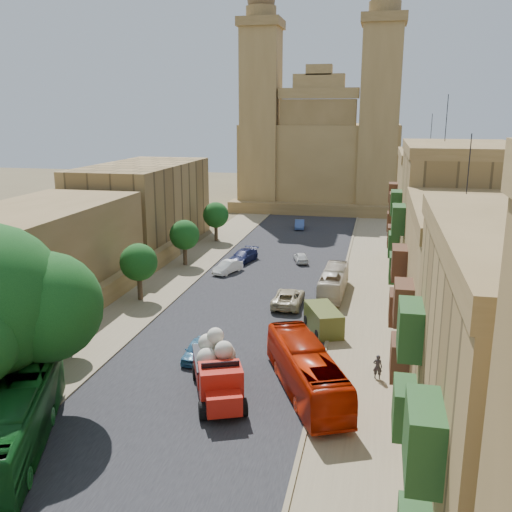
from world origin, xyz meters
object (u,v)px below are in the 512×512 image
at_px(car_dkblue, 243,256).
at_px(car_white_b, 301,257).
at_px(street_tree_b, 139,262).
at_px(olive_pickup, 323,320).
at_px(street_tree_a, 66,309).
at_px(red_truck, 218,369).
at_px(pedestrian_a, 378,367).
at_px(car_blue_a, 198,350).
at_px(pedestrian_c, 326,384).
at_px(bus_green_north, 14,422).
at_px(church, 321,151).
at_px(street_tree_c, 184,235).
at_px(street_tree_d, 216,215).
at_px(bus_cream_east, 334,282).
at_px(bus_red_east, 306,370).
at_px(car_white_a, 228,267).
at_px(car_blue_b, 300,224).
at_px(car_cream, 288,298).

height_order(car_dkblue, car_white_b, car_dkblue).
height_order(street_tree_b, olive_pickup, street_tree_b).
relative_size(street_tree_a, red_truck, 0.71).
bearing_deg(red_truck, car_dkblue, 100.77).
bearing_deg(pedestrian_a, car_blue_a, 6.02).
relative_size(olive_pickup, car_dkblue, 1.02).
relative_size(street_tree_a, car_blue_a, 1.34).
xyz_separation_m(olive_pickup, car_white_b, (-4.43, 19.71, -0.32)).
xyz_separation_m(street_tree_a, pedestrian_c, (17.72, -2.52, -2.33)).
height_order(olive_pickup, car_blue_a, olive_pickup).
relative_size(olive_pickup, bus_green_north, 0.42).
relative_size(church, pedestrian_a, 22.99).
bearing_deg(street_tree_c, street_tree_b, -90.00).
relative_size(car_white_b, pedestrian_c, 1.74).
xyz_separation_m(street_tree_a, street_tree_d, (0.00, 36.00, 0.08)).
relative_size(bus_green_north, pedestrian_c, 6.04).
bearing_deg(street_tree_a, bus_cream_east, 45.94).
relative_size(street_tree_d, bus_cream_east, 0.59).
xyz_separation_m(street_tree_d, bus_green_north, (3.50, -46.97, -1.76)).
bearing_deg(car_dkblue, red_truck, -66.24).
distance_m(street_tree_a, car_dkblue, 27.26).
xyz_separation_m(street_tree_d, bus_red_east, (16.50, -38.06, -1.92)).
relative_size(street_tree_b, bus_green_north, 0.44).
distance_m(church, bus_green_north, 78.25).
relative_size(bus_green_north, bus_red_east, 1.11).
height_order(street_tree_c, car_white_a, street_tree_c).
relative_size(red_truck, pedestrian_a, 4.39).
distance_m(church, car_dkblue, 41.29).
bearing_deg(car_blue_a, car_dkblue, 95.88).
bearing_deg(pedestrian_a, car_dkblue, -52.05).
bearing_deg(church, street_tree_d, -108.09).
height_order(car_blue_a, car_dkblue, car_dkblue).
height_order(street_tree_b, street_tree_d, street_tree_b).
relative_size(street_tree_b, red_truck, 0.73).
bearing_deg(street_tree_b, bus_red_east, -40.44).
bearing_deg(car_white_b, car_blue_b, -98.19).
height_order(church, red_truck, church).
bearing_deg(pedestrian_c, street_tree_b, -122.25).
distance_m(street_tree_c, car_white_b, 12.92).
relative_size(church, car_dkblue, 7.73).
height_order(bus_red_east, bus_cream_east, bus_red_east).
bearing_deg(bus_red_east, car_blue_b, -105.06).
bearing_deg(olive_pickup, car_cream, 124.14).
height_order(olive_pickup, car_white_b, olive_pickup).
bearing_deg(bus_red_east, bus_green_north, 10.87).
bearing_deg(street_tree_b, car_white_b, 52.46).
height_order(car_blue_b, pedestrian_c, pedestrian_c).
bearing_deg(street_tree_c, car_white_a, -21.69).
distance_m(olive_pickup, pedestrian_c, 10.59).
bearing_deg(car_blue_b, car_cream, -90.90).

